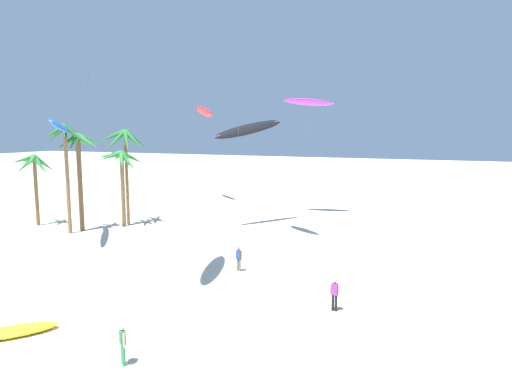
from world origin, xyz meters
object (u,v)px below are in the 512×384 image
palm_tree_4 (125,143)px  person_near_right (123,343)px  flying_kite_1 (248,129)px  person_near_left (239,258)px  person_mid_field (335,293)px  palm_tree_2 (121,163)px  flying_kite_6 (59,126)px  palm_tree_3 (66,142)px  flying_kite_0 (308,102)px  palm_tree_0 (34,167)px  grounded_kite_0 (12,332)px  flying_kite_8 (204,112)px  palm_tree_1 (79,153)px

palm_tree_4 → person_near_right: palm_tree_4 is taller
flying_kite_1 → person_near_left: (5.18, -13.36, -8.28)m
person_mid_field → palm_tree_2: bearing=151.3°
palm_tree_2 → person_mid_field: palm_tree_2 is taller
flying_kite_6 → flying_kite_1: bearing=48.9°
palm_tree_3 → flying_kite_0: bearing=44.4°
palm_tree_0 → flying_kite_1: (18.85, 7.64, 3.53)m
flying_kite_0 → grounded_kite_0: (-3.63, -33.51, -11.78)m
palm_tree_3 → person_near_left: size_ratio=5.96×
palm_tree_3 → person_mid_field: 28.14m
flying_kite_1 → person_near_right: 28.15m
flying_kite_8 → flying_kite_6: bearing=-87.8°
palm_tree_1 → flying_kite_8: size_ratio=0.71×
palm_tree_4 → palm_tree_1: bearing=-118.3°
palm_tree_0 → person_mid_field: size_ratio=4.06×
person_near_left → flying_kite_0: bearing=94.6°
palm_tree_0 → palm_tree_3: size_ratio=0.71×
palm_tree_3 → person_near_right: bearing=-41.4°
palm_tree_2 → palm_tree_3: 5.36m
grounded_kite_0 → flying_kite_0: bearing=83.8°
person_mid_field → palm_tree_1: bearing=159.0°
flying_kite_1 → palm_tree_0: bearing=-158.0°
palm_tree_3 → palm_tree_0: bearing=166.0°
palm_tree_0 → palm_tree_4: palm_tree_4 is taller
palm_tree_1 → flying_kite_1: bearing=30.2°
flying_kite_0 → grounded_kite_0: 35.70m
person_near_right → palm_tree_1: bearing=136.3°
palm_tree_1 → person_mid_field: bearing=-21.0°
palm_tree_0 → palm_tree_3: bearing=-14.0°
grounded_kite_0 → person_near_left: size_ratio=2.25×
flying_kite_8 → flying_kite_0: bearing=-18.2°
palm_tree_2 → flying_kite_0: (14.48, 12.17, 5.98)m
person_near_right → person_mid_field: 10.72m
flying_kite_6 → person_mid_field: 25.25m
flying_kite_0 → flying_kite_6: size_ratio=1.23×
palm_tree_1 → palm_tree_2: (2.20, 3.01, -1.09)m
palm_tree_4 → person_near_left: (16.29, -9.54, -6.96)m
person_near_left → grounded_kite_0: bearing=-112.8°
palm_tree_2 → person_near_right: palm_tree_2 is taller
palm_tree_0 → flying_kite_1: flying_kite_1 is taller
palm_tree_1 → person_near_left: size_ratio=5.43×
palm_tree_1 → person_near_right: palm_tree_1 is taller
palm_tree_3 → flying_kite_1: 16.14m
grounded_kite_0 → person_mid_field: person_mid_field is taller
palm_tree_0 → palm_tree_3: (5.50, -1.37, 2.46)m
person_near_right → person_mid_field: (6.33, 8.65, 0.02)m
grounded_kite_0 → palm_tree_1: bearing=125.5°
palm_tree_1 → person_mid_field: palm_tree_1 is taller
flying_kite_0 → person_near_right: size_ratio=7.64×
person_mid_field → flying_kite_0: bearing=109.8°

